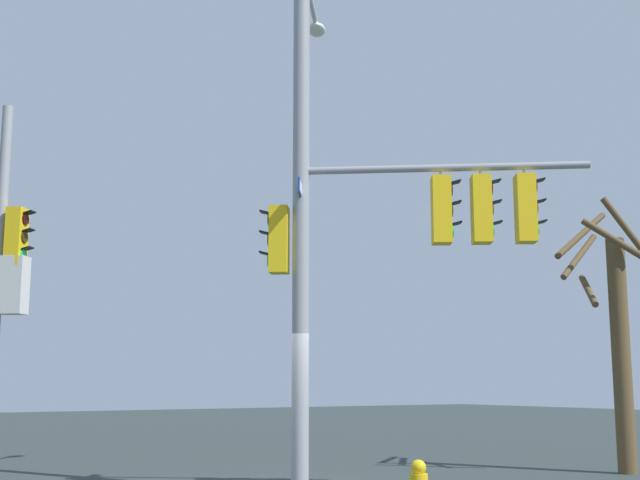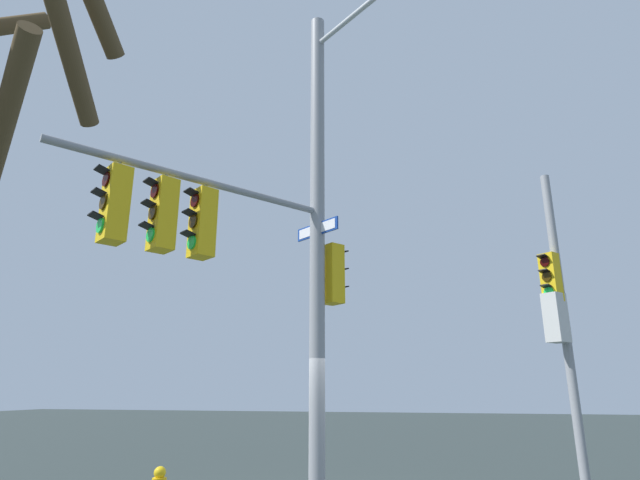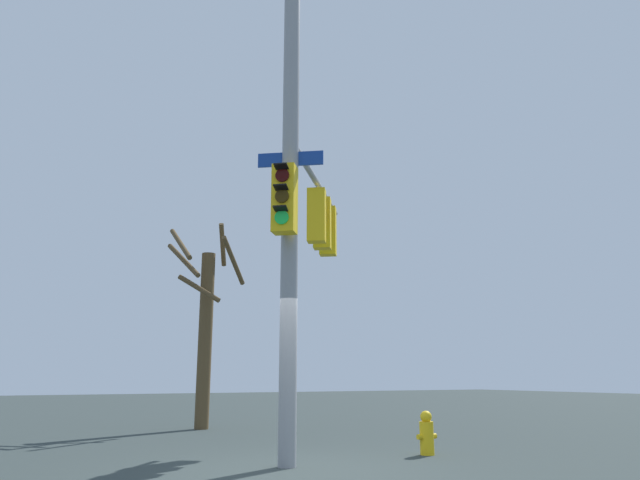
# 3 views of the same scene
# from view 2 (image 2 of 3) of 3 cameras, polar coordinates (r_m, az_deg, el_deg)

# --- Properties ---
(main_signal_pole_assembly) EXTENTS (5.32, 4.29, 9.41)m
(main_signal_pole_assembly) POSITION_cam_2_polar(r_m,az_deg,el_deg) (8.81, -4.48, 2.37)
(main_signal_pole_assembly) COLOR gray
(main_signal_pole_assembly) RESTS_ON ground
(secondary_pole_assembly) EXTENTS (0.60, 0.66, 6.97)m
(secondary_pole_assembly) POSITION_cam_2_polar(r_m,az_deg,el_deg) (12.64, 25.16, -7.12)
(secondary_pole_assembly) COLOR gray
(secondary_pole_assembly) RESTS_ON ground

